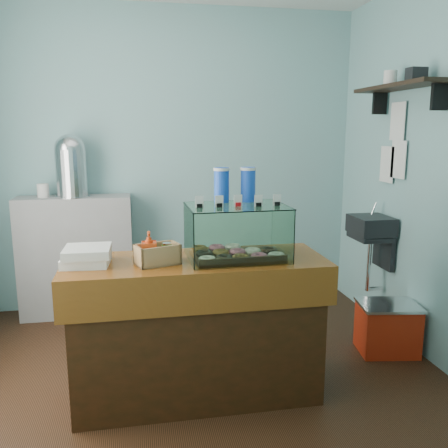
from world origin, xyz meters
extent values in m
plane|color=black|center=(0.00, 0.00, 0.00)|extent=(3.50, 3.50, 0.00)
cube|color=#80BABB|center=(0.00, 1.50, 1.40)|extent=(3.50, 0.04, 2.80)
cube|color=#80BABB|center=(0.00, -1.50, 1.40)|extent=(3.50, 0.04, 2.80)
cube|color=#80BABB|center=(1.75, 0.00, 1.40)|extent=(0.04, 3.00, 2.80)
cube|color=black|center=(1.58, 0.55, 0.90)|extent=(0.30, 0.35, 0.15)
cube|color=black|center=(1.71, 0.55, 0.70)|extent=(0.04, 0.30, 0.35)
cylinder|color=silver|center=(1.65, 0.65, 1.02)|extent=(0.02, 0.02, 0.12)
cylinder|color=silver|center=(1.58, 0.55, 0.55)|extent=(0.04, 0.04, 0.45)
cube|color=black|center=(1.60, 0.30, 2.00)|extent=(0.25, 1.00, 0.03)
cube|color=black|center=(1.67, -0.10, 1.90)|extent=(0.12, 0.03, 0.18)
cube|color=black|center=(1.67, 0.70, 1.90)|extent=(0.12, 0.03, 0.18)
cube|color=white|center=(1.73, 0.45, 1.45)|extent=(0.01, 0.21, 0.30)
cube|color=white|center=(1.73, 0.62, 1.40)|extent=(0.01, 0.21, 0.30)
cube|color=white|center=(1.73, 0.50, 1.75)|extent=(0.01, 0.21, 0.30)
cube|color=#401C0C|center=(0.00, -0.25, 0.42)|extent=(1.50, 0.56, 0.84)
cube|color=#462009|center=(0.00, -0.25, 0.87)|extent=(1.60, 0.60, 0.06)
cube|color=#462009|center=(0.00, -0.53, 0.75)|extent=(1.60, 0.04, 0.18)
cube|color=gray|center=(-0.90, 1.32, 0.55)|extent=(1.00, 0.32, 1.10)
cube|color=#372010|center=(0.25, -0.25, 0.91)|extent=(0.54, 0.39, 0.02)
torus|color=silver|center=(0.05, -0.39, 0.94)|extent=(0.10, 0.10, 0.03)
torus|color=black|center=(0.15, -0.38, 0.94)|extent=(0.10, 0.10, 0.03)
torus|color=brown|center=(0.26, -0.38, 0.94)|extent=(0.10, 0.10, 0.03)
torus|color=#C85E7D|center=(0.36, -0.38, 0.94)|extent=(0.10, 0.10, 0.03)
torus|color=silver|center=(0.46, -0.38, 0.94)|extent=(0.10, 0.10, 0.03)
torus|color=black|center=(0.05, -0.26, 0.94)|extent=(0.10, 0.10, 0.03)
torus|color=brown|center=(0.15, -0.25, 0.94)|extent=(0.10, 0.10, 0.03)
torus|color=#C85E7D|center=(0.25, -0.25, 0.94)|extent=(0.10, 0.10, 0.03)
torus|color=silver|center=(0.36, -0.25, 0.94)|extent=(0.10, 0.10, 0.03)
torus|color=black|center=(0.46, -0.25, 0.94)|extent=(0.10, 0.10, 0.03)
torus|color=brown|center=(0.04, -0.13, 0.94)|extent=(0.10, 0.10, 0.03)
torus|color=#C85E7D|center=(0.15, -0.12, 0.94)|extent=(0.10, 0.10, 0.03)
torus|color=silver|center=(0.25, -0.12, 0.94)|extent=(0.10, 0.10, 0.03)
cube|color=white|center=(0.26, -0.47, 1.06)|extent=(0.59, 0.02, 0.32)
cube|color=white|center=(0.25, -0.04, 1.06)|extent=(0.59, 0.02, 0.32)
cube|color=white|center=(-0.04, -0.26, 1.06)|extent=(0.01, 0.43, 0.32)
cube|color=white|center=(0.55, -0.25, 1.06)|extent=(0.01, 0.43, 0.32)
cube|color=white|center=(0.25, -0.25, 1.23)|extent=(0.61, 0.46, 0.01)
cube|color=white|center=(0.02, -0.31, 1.26)|extent=(0.05, 0.01, 0.07)
cube|color=black|center=(0.02, -0.31, 1.24)|extent=(0.03, 0.02, 0.02)
cube|color=white|center=(0.14, -0.30, 1.26)|extent=(0.05, 0.01, 0.07)
cube|color=black|center=(0.14, -0.30, 1.24)|extent=(0.03, 0.02, 0.02)
cube|color=white|center=(0.25, -0.30, 1.26)|extent=(0.05, 0.01, 0.07)
cube|color=red|center=(0.25, -0.30, 1.24)|extent=(0.03, 0.02, 0.02)
cube|color=white|center=(0.37, -0.30, 1.26)|extent=(0.05, 0.01, 0.07)
cube|color=black|center=(0.37, -0.30, 1.24)|extent=(0.03, 0.02, 0.02)
cube|color=white|center=(0.49, -0.30, 1.26)|extent=(0.05, 0.01, 0.07)
cube|color=black|center=(0.49, -0.30, 1.24)|extent=(0.03, 0.02, 0.02)
cylinder|color=blue|center=(0.19, -0.11, 1.34)|extent=(0.09, 0.09, 0.22)
cylinder|color=silver|center=(0.19, -0.11, 1.44)|extent=(0.10, 0.10, 0.02)
cylinder|color=blue|center=(0.36, -0.10, 1.34)|extent=(0.09, 0.09, 0.22)
cylinder|color=silver|center=(0.36, -0.10, 1.44)|extent=(0.10, 0.10, 0.02)
cube|color=tan|center=(-0.24, -0.31, 0.91)|extent=(0.28, 0.22, 0.01)
cube|color=tan|center=(-0.21, -0.37, 0.96)|extent=(0.24, 0.09, 0.12)
cube|color=tan|center=(-0.26, -0.24, 0.96)|extent=(0.24, 0.09, 0.12)
cube|color=tan|center=(-0.35, -0.35, 0.96)|extent=(0.06, 0.15, 0.12)
cube|color=tan|center=(-0.12, -0.27, 0.96)|extent=(0.06, 0.15, 0.12)
imported|color=#D54214|center=(-0.28, -0.32, 1.01)|extent=(0.11, 0.11, 0.19)
cylinder|color=#3F7F22|center=(-0.18, -0.29, 0.96)|extent=(0.06, 0.06, 0.10)
cylinder|color=silver|center=(-0.18, -0.29, 1.02)|extent=(0.05, 0.05, 0.01)
cube|color=silver|center=(-0.65, -0.23, 0.93)|extent=(0.28, 0.28, 0.05)
cube|color=silver|center=(-0.64, -0.24, 0.98)|extent=(0.27, 0.27, 0.05)
cylinder|color=silver|center=(-0.90, 1.30, 1.10)|extent=(0.30, 0.30, 0.01)
cylinder|color=silver|center=(-0.90, 1.30, 1.31)|extent=(0.27, 0.27, 0.41)
sphere|color=silver|center=(-0.90, 1.30, 1.52)|extent=(0.27, 0.27, 0.27)
cube|color=red|center=(1.51, 0.07, 0.18)|extent=(0.47, 0.38, 0.37)
cube|color=silver|center=(1.51, 0.07, 0.38)|extent=(0.49, 0.40, 0.02)
camera|label=1|loc=(-0.35, -3.04, 1.68)|focal=38.00mm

